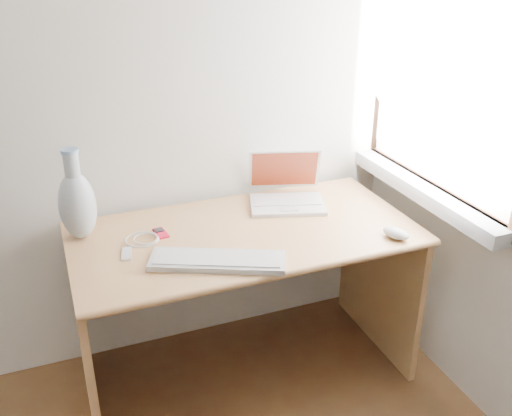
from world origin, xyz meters
name	(u,v)px	position (x,y,z in m)	size (l,w,h in m)	color
window	(442,72)	(1.72, 1.30, 1.28)	(0.11, 0.99, 1.10)	white
desk	(238,265)	(0.93, 1.46, 0.50)	(1.34, 0.67, 0.71)	tan
laptop	(284,192)	(1.18, 1.57, 0.75)	(0.36, 0.34, 0.21)	white
external_keyboard	(217,260)	(0.76, 1.18, 0.72)	(0.49, 0.33, 0.02)	silver
mouse	(396,233)	(1.45, 1.11, 0.72)	(0.07, 0.11, 0.04)	white
ipod	(161,233)	(0.62, 1.47, 0.71)	(0.05, 0.09, 0.01)	#B70C2C
cable_coil	(142,239)	(0.55, 1.44, 0.71)	(0.13, 0.13, 0.01)	silver
remote	(126,254)	(0.47, 1.36, 0.71)	(0.03, 0.09, 0.01)	silver
vase	(77,203)	(0.34, 1.55, 0.85)	(0.14, 0.14, 0.35)	silver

